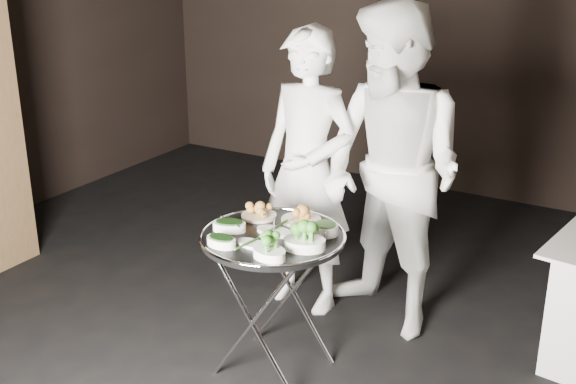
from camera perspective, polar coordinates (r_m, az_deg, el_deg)
The scene contains 15 objects.
wall_back at distance 6.26m, azimuth 14.52°, elevation 13.11°, with size 6.00×0.05×3.00m, color black.
tray_stand at distance 3.73m, azimuth -1.18°, elevation -8.31°, with size 0.51×0.43×0.75m.
serving_tray at distance 3.58m, azimuth -1.22°, elevation -3.55°, with size 0.73×0.73×0.04m.
potato_plate_a at distance 3.78m, azimuth -2.31°, elevation -1.59°, with size 0.20×0.20×0.07m.
potato_plate_b at distance 3.72m, azimuth 1.04°, elevation -1.90°, with size 0.21×0.21×0.08m.
greens_bowl at distance 3.57m, azimuth 2.95°, elevation -2.82°, with size 0.13×0.13×0.08m.
asparagus_plate_a at distance 3.59m, azimuth -1.10°, elevation -3.03°, with size 0.20×0.11×0.04m.
asparagus_plate_b at distance 3.46m, azimuth -2.88°, elevation -4.03°, with size 0.17×0.11×0.03m.
spinach_bowl_a at distance 3.62m, azimuth -4.66°, elevation -2.60°, with size 0.20×0.16×0.07m.
spinach_bowl_b at distance 3.46m, azimuth -5.30°, elevation -3.81°, with size 0.16×0.11×0.06m.
broccoli_bowl_a at distance 3.41m, azimuth 1.32°, elevation -3.93°, with size 0.24×0.21×0.08m.
broccoli_bowl_b at distance 3.32m, azimuth -1.49°, elevation -4.71°, with size 0.20×0.16×0.07m.
serving_utensils at distance 3.60m, azimuth -0.43°, elevation -2.43°, with size 0.57×0.42×0.01m.
waiter_left at distance 4.23m, azimuth 1.55°, elevation 1.57°, with size 0.62×0.41×1.70m, color white.
waiter_right at distance 4.01m, azimuth 8.21°, elevation 1.50°, with size 0.91×0.71×1.87m, color white.
Camera 1 is at (1.74, -2.45, 2.20)m, focal length 45.00 mm.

